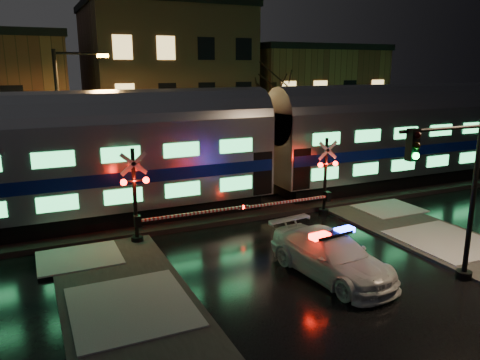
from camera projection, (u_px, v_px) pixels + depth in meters
name	position (u px, v px, depth m)	size (l,w,h in m)	color
ground	(273.00, 244.00, 19.35)	(120.00, 120.00, 0.00)	black
ballast	(226.00, 208.00, 23.73)	(90.00, 4.20, 0.24)	black
building_mid	(165.00, 84.00, 38.66)	(12.00, 11.00, 11.50)	brown
building_right	(302.00, 98.00, 43.86)	(12.00, 10.00, 8.50)	brown
train	(268.00, 142.00, 23.93)	(51.00, 3.12, 5.92)	black
police_car	(331.00, 255.00, 16.21)	(2.69, 5.39, 1.67)	silver
crossing_signal_right	(320.00, 185.00, 22.54)	(5.39, 0.64, 3.82)	black
crossing_signal_left	(145.00, 205.00, 19.06)	(5.63, 0.65, 3.99)	black
traffic_light	(455.00, 198.00, 15.05)	(3.67, 0.68, 5.67)	black
streetlight	(66.00, 119.00, 23.37)	(2.66, 0.28, 7.96)	black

